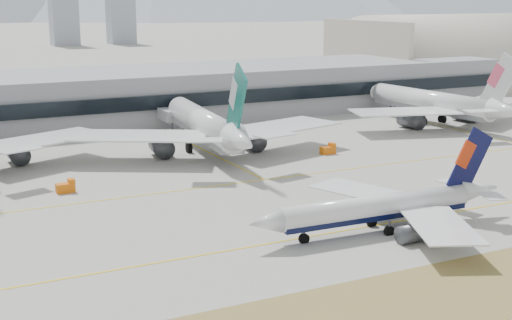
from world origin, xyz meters
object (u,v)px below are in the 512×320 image
widebody_china_air (436,104)px  hangar (450,86)px  terminal (101,97)px  taxiing_airliner (385,207)px  widebody_cathay (206,126)px

widebody_china_air → hangar: bearing=-48.6°
terminal → taxiing_airliner: bearing=-83.4°
terminal → hangar: size_ratio=3.08×
hangar → widebody_cathay: bearing=-152.4°
widebody_cathay → taxiing_airliner: bearing=-170.9°
widebody_cathay → widebody_china_air: bearing=-79.1°
terminal → widebody_china_air: bearing=-29.4°
widebody_china_air → hangar: size_ratio=0.71×
taxiing_airliner → widebody_cathay: size_ratio=0.70×
widebody_cathay → hangar: 161.55m
widebody_china_air → terminal: widebody_china_air is taller
widebody_china_air → terminal: size_ratio=0.23×
taxiing_airliner → widebody_cathay: (-2.70, 67.78, 2.57)m
widebody_china_air → hangar: 96.86m
taxiing_airliner → hangar: hangar is taller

